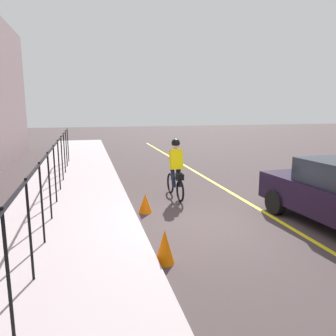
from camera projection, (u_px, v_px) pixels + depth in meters
ground_plane at (217, 225)px, 7.76m from camera, size 80.00×80.00×0.00m
lane_line_centre at (277, 220)px, 8.14m from camera, size 36.00×0.12×0.01m
sidewalk at (67, 236)px, 6.94m from camera, size 40.00×3.20×0.15m
iron_fence at (49, 172)px, 7.57m from camera, size 17.27×0.04×1.60m
cyclist_lead at (176, 169)px, 9.94m from camera, size 1.71×0.37×1.83m
traffic_cone_near at (165, 246)px, 5.84m from camera, size 0.36×0.36×0.63m
traffic_cone_far at (145, 203)px, 8.67m from camera, size 0.36×0.36×0.52m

